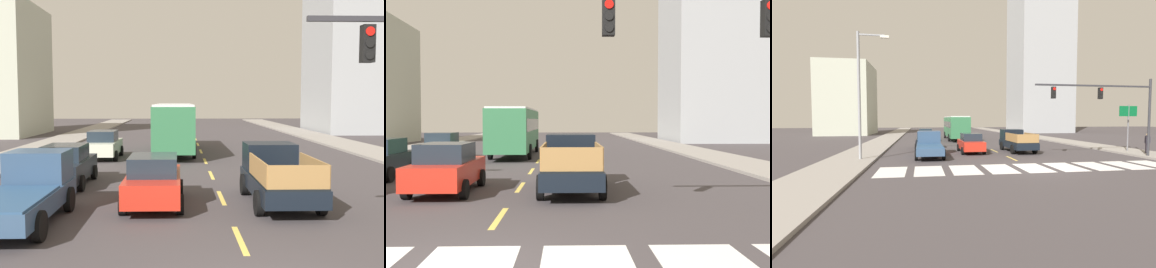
# 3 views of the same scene
# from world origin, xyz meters

# --- Properties ---
(sidewalk_right) EXTENTS (3.48, 110.00, 0.15)m
(sidewalk_right) POSITION_xyz_m (11.66, 18.00, 0.07)
(sidewalk_right) COLOR gray
(sidewalk_right) RESTS_ON ground
(lane_dash_0) EXTENTS (0.16, 2.40, 0.01)m
(lane_dash_0) POSITION_xyz_m (0.00, 4.00, 0.00)
(lane_dash_0) COLOR #E4C353
(lane_dash_0) RESTS_ON ground
(lane_dash_1) EXTENTS (0.16, 2.40, 0.01)m
(lane_dash_1) POSITION_xyz_m (0.00, 9.00, 0.00)
(lane_dash_1) COLOR #E4C353
(lane_dash_1) RESTS_ON ground
(lane_dash_2) EXTENTS (0.16, 2.40, 0.01)m
(lane_dash_2) POSITION_xyz_m (0.00, 14.00, 0.00)
(lane_dash_2) COLOR #E4C353
(lane_dash_2) RESTS_ON ground
(lane_dash_3) EXTENTS (0.16, 2.40, 0.01)m
(lane_dash_3) POSITION_xyz_m (0.00, 19.00, 0.00)
(lane_dash_3) COLOR #E4C353
(lane_dash_3) RESTS_ON ground
(lane_dash_4) EXTENTS (0.16, 2.40, 0.01)m
(lane_dash_4) POSITION_xyz_m (0.00, 24.00, 0.00)
(lane_dash_4) COLOR #E4C353
(lane_dash_4) RESTS_ON ground
(lane_dash_5) EXTENTS (0.16, 2.40, 0.01)m
(lane_dash_5) POSITION_xyz_m (0.00, 29.00, 0.00)
(lane_dash_5) COLOR #E4C353
(lane_dash_5) RESTS_ON ground
(lane_dash_6) EXTENTS (0.16, 2.40, 0.01)m
(lane_dash_6) POSITION_xyz_m (0.00, 34.00, 0.00)
(lane_dash_6) COLOR #E4C353
(lane_dash_6) RESTS_ON ground
(lane_dash_7) EXTENTS (0.16, 2.40, 0.01)m
(lane_dash_7) POSITION_xyz_m (0.00, 39.00, 0.00)
(lane_dash_7) COLOR #E4C353
(lane_dash_7) RESTS_ON ground
(pickup_stakebed) EXTENTS (2.18, 5.20, 1.96)m
(pickup_stakebed) POSITION_xyz_m (1.89, 8.40, 0.94)
(pickup_stakebed) COLOR black
(pickup_stakebed) RESTS_ON ground
(city_bus) EXTENTS (2.72, 10.80, 3.32)m
(city_bus) POSITION_xyz_m (-1.86, 23.14, 1.95)
(city_bus) COLOR #317347
(city_bus) RESTS_ON ground
(sedan_near_right) EXTENTS (2.02, 4.40, 1.72)m
(sedan_near_right) POSITION_xyz_m (-6.18, 20.40, 0.86)
(sedan_near_right) COLOR beige
(sedan_near_right) RESTS_ON ground
(sedan_far) EXTENTS (2.02, 4.40, 1.72)m
(sedan_far) POSITION_xyz_m (-2.42, 7.93, 0.86)
(sedan_far) COLOR red
(sedan_far) RESTS_ON ground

